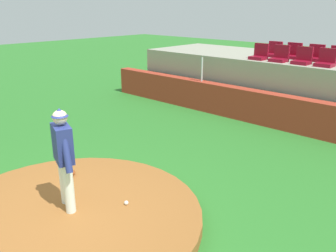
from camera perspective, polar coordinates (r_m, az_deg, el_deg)
name	(u,v)px	position (r m, az deg, el deg)	size (l,w,h in m)	color
ground_plane	(68,223)	(6.33, -15.73, -14.78)	(60.00, 60.00, 0.00)	#2A7026
pitchers_mound	(68,218)	(6.28, -15.81, -13.99)	(4.45, 4.45, 0.20)	brown
pitcher	(63,152)	(5.94, -16.43, -4.00)	(0.79, 0.39, 1.72)	white
baseball	(126,203)	(6.22, -6.71, -12.13)	(0.07, 0.07, 0.07)	white
fielding_glove	(69,173)	(7.39, -15.57, -7.35)	(0.30, 0.20, 0.11)	brown
brick_barrier	(272,110)	(10.99, 16.30, 2.49)	(13.38, 0.40, 0.99)	#A53523
fence_post_left	(202,69)	(12.17, 5.46, 9.04)	(0.06, 0.06, 0.81)	silver
bleacher_platform	(302,86)	(12.71, 20.72, 6.02)	(11.49, 3.25, 1.79)	gray
stadium_chair_0	(259,54)	(11.99, 14.45, 11.05)	(0.48, 0.44, 0.50)	maroon
stadium_chair_1	(280,56)	(11.67, 17.51, 10.59)	(0.48, 0.44, 0.50)	maroon
stadium_chair_2	(303,59)	(11.38, 20.78, 10.06)	(0.48, 0.44, 0.50)	maroon
stadium_chair_3	(326,61)	(11.18, 23.98, 9.54)	(0.48, 0.44, 0.50)	maroon
stadium_chair_4	(274,52)	(12.81, 16.59, 11.32)	(0.48, 0.44, 0.50)	maroon
stadium_chair_5	(293,54)	(12.53, 19.38, 10.90)	(0.48, 0.44, 0.50)	maroon
stadium_chair_6	(315,56)	(12.23, 22.50, 10.38)	(0.48, 0.44, 0.50)	maroon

